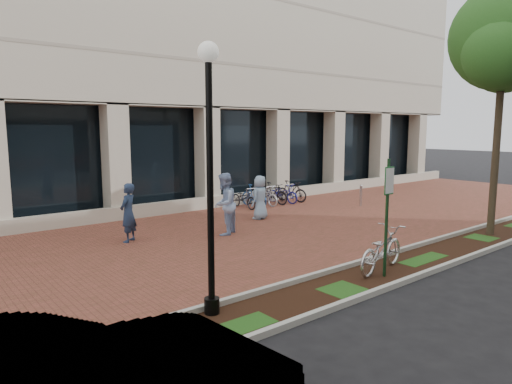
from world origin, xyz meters
TOP-DOWN VIEW (x-y plane):
  - ground at (0.00, 0.00)m, footprint 120.00×120.00m
  - brick_plaza at (0.00, 0.00)m, footprint 40.00×9.00m
  - planting_strip at (0.00, -5.25)m, footprint 40.00×1.50m
  - curb_plaza_side at (0.00, -4.50)m, footprint 40.00×0.12m
  - curb_street_side at (0.00, -6.00)m, footprint 40.00×0.12m
  - parking_sign at (-0.05, -5.46)m, footprint 0.34×0.07m
  - lamppost at (-4.23, -4.70)m, footprint 0.36×0.36m
  - street_tree at (6.11, -5.06)m, footprint 3.78×3.15m
  - locked_bicycle at (0.24, -5.13)m, footprint 2.06×1.02m
  - pedestrian_left at (-3.18, 1.25)m, footprint 0.76×0.72m
  - pedestrian_mid at (-0.45, 0.22)m, footprint 1.20×1.14m
  - pedestrian_right at (1.99, 1.42)m, footprint 0.91×0.73m
  - bollard at (7.19, 0.87)m, footprint 0.12×0.12m
  - bike_rack_cluster at (4.29, 3.61)m, footprint 3.46×1.72m

SIDE VIEW (x-z plane):
  - ground at x=0.00m, z-range 0.00..0.00m
  - brick_plaza at x=0.00m, z-range 0.00..0.01m
  - planting_strip at x=0.00m, z-range 0.00..0.01m
  - curb_plaza_side at x=0.00m, z-range 0.00..0.12m
  - curb_street_side at x=0.00m, z-range 0.00..0.12m
  - bike_rack_cluster at x=4.29m, z-range -0.03..0.93m
  - bollard at x=7.19m, z-range 0.01..0.93m
  - locked_bicycle at x=0.24m, z-range 0.00..1.04m
  - pedestrian_right at x=1.99m, z-range 0.00..1.62m
  - pedestrian_left at x=-3.18m, z-range 0.00..1.75m
  - pedestrian_mid at x=-0.45m, z-range 0.00..1.96m
  - parking_sign at x=-0.05m, z-range 0.34..3.02m
  - lamppost at x=-4.23m, z-range 0.30..5.08m
  - street_tree at x=6.11m, z-range 2.01..9.60m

